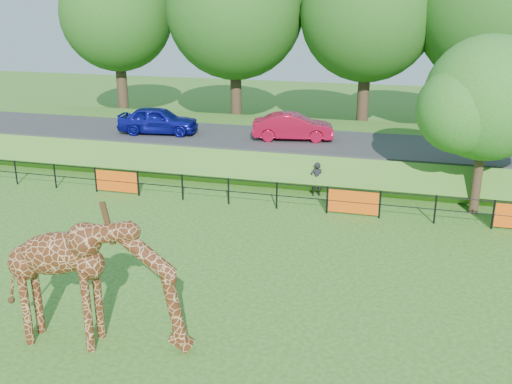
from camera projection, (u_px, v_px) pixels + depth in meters
The scene contains 10 objects.
ground at pixel (208, 308), 15.34m from camera, with size 90.00×90.00×0.00m, color #316118.
giraffe at pixel (96, 283), 13.23m from camera, with size 4.54×0.83×3.24m, color #4E2410, non-canonical shape.
perimeter_fence at pixel (277, 195), 22.48m from camera, with size 28.07×0.10×1.10m, color black, non-canonical shape.
embankment at pixel (310, 148), 29.30m from camera, with size 40.00×9.00×1.30m, color #316118.
road at pixel (305, 141), 27.70m from camera, with size 40.00×5.00×0.12m, color #2A2A2C.
car_blue at pixel (158, 120), 28.82m from camera, with size 1.62×4.02×1.37m, color #1518AB.
car_red at pixel (293, 127), 27.54m from camera, with size 1.36×3.90×1.28m, color #BE0D31.
visitor at pixel (317, 179), 23.95m from camera, with size 0.53×0.35×1.46m, color black.
tree_east at pixel (490, 103), 20.88m from camera, with size 5.40×4.71×6.76m.
bg_tree_line at pixel (366, 13), 32.68m from camera, with size 37.30×8.80×11.82m.
Camera 1 is at (4.82, -12.72, 7.86)m, focal length 40.00 mm.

